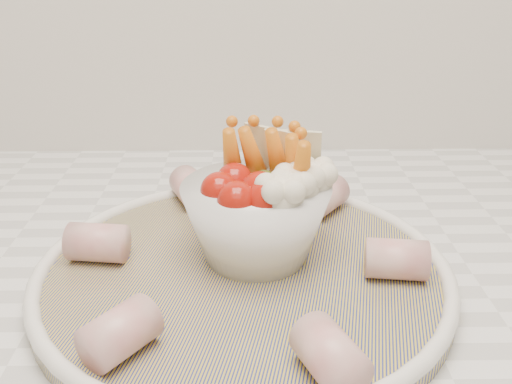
{
  "coord_description": "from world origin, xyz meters",
  "views": [
    {
      "loc": [
        -0.01,
        1.06,
        1.17
      ],
      "look_at": [
        -0.01,
        1.46,
        0.99
      ],
      "focal_mm": 40.0,
      "sensor_mm": 36.0,
      "label": 1
    }
  ],
  "objects": [
    {
      "name": "serving_platter",
      "position": [
        -0.02,
        1.44,
        0.93
      ],
      "size": [
        0.38,
        0.38,
        0.02
      ],
      "color": "navy",
      "rests_on": "kitchen_counter"
    },
    {
      "name": "veggie_bowl",
      "position": [
        -0.0,
        1.46,
        0.98
      ],
      "size": [
        0.12,
        0.12,
        0.1
      ],
      "color": "white",
      "rests_on": "serving_platter"
    },
    {
      "name": "cured_meat_rolls",
      "position": [
        -0.02,
        1.44,
        0.95
      ],
      "size": [
        0.28,
        0.3,
        0.03
      ],
      "color": "#BD5658",
      "rests_on": "serving_platter"
    }
  ]
}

